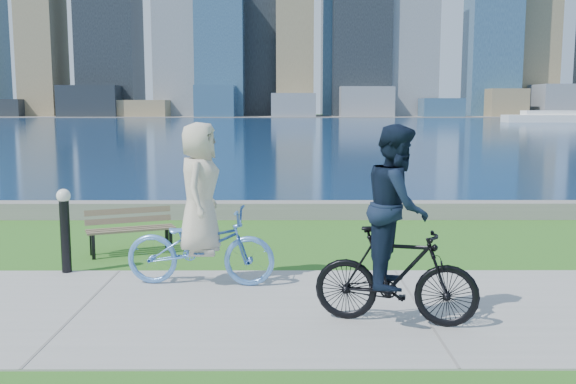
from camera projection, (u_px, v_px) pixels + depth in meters
name	position (u px, v px, depth m)	size (l,w,h in m)	color
ground	(420.00, 310.00, 7.57)	(320.00, 320.00, 0.00)	#276019
concrete_path	(420.00, 309.00, 7.57)	(80.00, 3.50, 0.02)	gray
seawall	(360.00, 210.00, 13.69)	(90.00, 0.50, 0.35)	slate
bay_water	(299.00, 124.00, 78.91)	(320.00, 131.00, 0.01)	#0B254A
far_shore	(293.00, 116.00, 136.37)	(320.00, 30.00, 0.12)	slate
city_skyline	(302.00, 4.00, 132.06)	(175.58, 21.60, 76.00)	slate
ferry_far	(548.00, 117.00, 88.70)	(11.99, 3.43, 1.63)	white
park_bench	(130.00, 226.00, 10.43)	(1.47, 0.97, 0.72)	black
bollard_lamp	(65.00, 225.00, 9.12)	(0.20, 0.20, 1.23)	black
cyclist_woman	(200.00, 225.00, 8.48)	(0.86, 2.04, 2.16)	#5B94DF
cyclist_man	(397.00, 241.00, 6.93)	(0.93, 1.85, 2.18)	black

